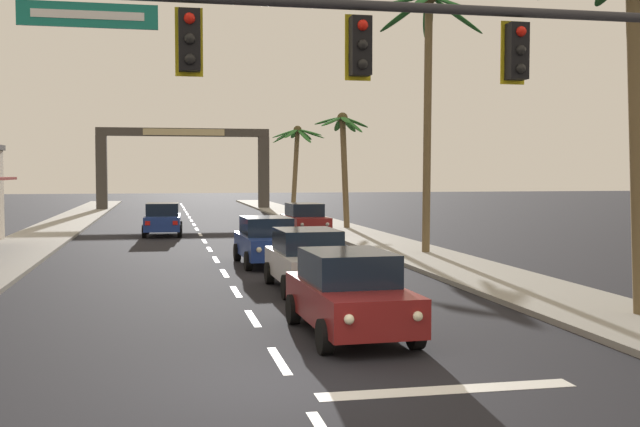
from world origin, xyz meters
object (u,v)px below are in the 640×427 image
(palm_right_farthest, at_px, (296,148))
(sedan_oncoming_far, at_px, (163,219))
(sedan_lead_at_stop_bar, at_px, (349,293))
(town_gateway_arch, at_px, (184,157))
(sedan_parked_nearest_kerb, at_px, (305,220))
(sedan_fifth_in_queue, at_px, (267,241))
(palm_right_second, at_px, (427,62))
(palm_right_third, at_px, (344,144))
(sedan_third_in_queue, at_px, (308,259))
(traffic_signal_mast, at_px, (459,78))
(palm_right_nearest, at_px, (635,39))

(palm_right_farthest, bearing_deg, sedan_oncoming_far, -122.23)
(sedan_lead_at_stop_bar, relative_size, town_gateway_arch, 0.31)
(sedan_parked_nearest_kerb, bearing_deg, palm_right_farthest, 81.53)
(sedan_parked_nearest_kerb, distance_m, palm_right_farthest, 18.05)
(sedan_fifth_in_queue, bearing_deg, palm_right_farthest, 78.09)
(palm_right_second, distance_m, palm_right_third, 13.84)
(sedan_third_in_queue, bearing_deg, sedan_parked_nearest_kerb, 79.78)
(traffic_signal_mast, relative_size, palm_right_nearest, 1.31)
(sedan_lead_at_stop_bar, bearing_deg, sedan_fifth_in_queue, 90.20)
(traffic_signal_mast, distance_m, palm_right_nearest, 6.40)
(sedan_parked_nearest_kerb, bearing_deg, sedan_oncoming_far, 163.54)
(sedan_third_in_queue, bearing_deg, palm_right_third, 74.08)
(sedan_fifth_in_queue, relative_size, sedan_oncoming_far, 1.00)
(traffic_signal_mast, height_order, palm_right_third, traffic_signal_mast)
(sedan_fifth_in_queue, bearing_deg, sedan_third_in_queue, -86.76)
(sedan_lead_at_stop_bar, distance_m, palm_right_third, 28.37)
(palm_right_second, bearing_deg, sedan_parked_nearest_kerb, 107.21)
(sedan_oncoming_far, relative_size, palm_right_nearest, 0.55)
(sedan_third_in_queue, distance_m, sedan_oncoming_far, 19.98)
(sedan_lead_at_stop_bar, height_order, palm_right_nearest, palm_right_nearest)
(sedan_fifth_in_queue, relative_size, palm_right_farthest, 0.68)
(sedan_lead_at_stop_bar, relative_size, palm_right_nearest, 0.55)
(traffic_signal_mast, bearing_deg, palm_right_third, 80.10)
(sedan_fifth_in_queue, bearing_deg, sedan_lead_at_stop_bar, -89.80)
(palm_right_nearest, bearing_deg, sedan_fifth_in_queue, 118.87)
(sedan_oncoming_far, height_order, palm_right_second, palm_right_second)
(sedan_third_in_queue, height_order, sedan_oncoming_far, same)
(sedan_fifth_in_queue, height_order, town_gateway_arch, town_gateway_arch)
(palm_right_third, xyz_separation_m, palm_right_farthest, (-0.34, 13.54, 0.19))
(traffic_signal_mast, relative_size, town_gateway_arch, 0.73)
(sedan_third_in_queue, relative_size, palm_right_third, 0.68)
(sedan_lead_at_stop_bar, bearing_deg, palm_right_second, 64.83)
(palm_right_second, bearing_deg, sedan_oncoming_far, 130.41)
(sedan_lead_at_stop_bar, distance_m, sedan_parked_nearest_kerb, 23.78)
(traffic_signal_mast, xyz_separation_m, town_gateway_arch, (-2.78, 55.91, -0.26))
(palm_right_farthest, bearing_deg, sedan_lead_at_stop_bar, -98.41)
(sedan_parked_nearest_kerb, bearing_deg, sedan_third_in_queue, -100.22)
(sedan_oncoming_far, relative_size, palm_right_third, 0.68)
(sedan_lead_at_stop_bar, height_order, palm_right_third, palm_right_third)
(sedan_parked_nearest_kerb, bearing_deg, palm_right_nearest, -82.71)
(sedan_third_in_queue, distance_m, palm_right_third, 22.55)
(sedan_parked_nearest_kerb, bearing_deg, palm_right_second, -72.79)
(sedan_lead_at_stop_bar, relative_size, palm_right_second, 0.44)
(traffic_signal_mast, relative_size, palm_right_farthest, 1.61)
(sedan_parked_nearest_kerb, height_order, palm_right_farthest, palm_right_farthest)
(traffic_signal_mast, bearing_deg, palm_right_farthest, 83.56)
(sedan_lead_at_stop_bar, bearing_deg, town_gateway_arch, 91.83)
(town_gateway_arch, bearing_deg, palm_right_farthest, -57.30)
(sedan_lead_at_stop_bar, bearing_deg, palm_right_farthest, 81.59)
(traffic_signal_mast, xyz_separation_m, sedan_parked_nearest_kerb, (2.36, 26.49, -3.94))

